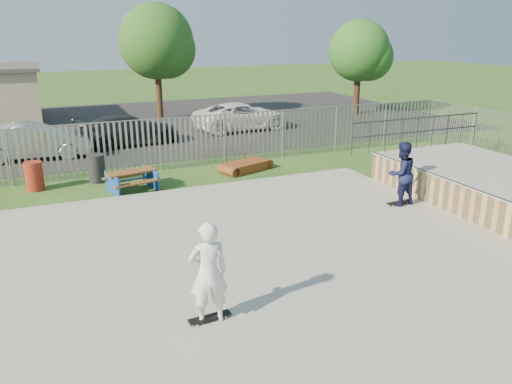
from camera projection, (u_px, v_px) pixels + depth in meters
name	position (u px, v px, depth m)	size (l,w,h in m)	color
ground	(210.00, 276.00, 11.03)	(120.00, 120.00, 0.00)	#2A561D
concrete_slab	(210.00, 273.00, 11.01)	(15.00, 12.00, 0.15)	#9A9A95
quarter_pipe	(493.00, 188.00, 15.32)	(5.50, 7.05, 2.19)	tan
fence	(193.00, 175.00, 15.09)	(26.04, 16.02, 2.00)	gray
picnic_table	(132.00, 180.00, 16.76)	(1.86, 1.64, 0.68)	brown
funbox	(246.00, 166.00, 19.12)	(1.97, 1.43, 0.35)	brown
trash_bin_red	(34.00, 176.00, 16.75)	(0.59, 0.59, 0.98)	maroon
trash_bin_grey	(97.00, 168.00, 17.65)	(0.60, 0.60, 0.99)	black
parking_lot	(102.00, 127.00, 27.61)	(40.00, 18.00, 0.02)	black
car_silver	(34.00, 141.00, 20.67)	(1.58, 4.52, 1.49)	#BBBAC0
car_dark	(129.00, 130.00, 23.24)	(1.92, 4.72, 1.37)	black
car_white	(242.00, 116.00, 26.65)	(2.38, 5.17, 1.44)	white
tree_mid	(156.00, 42.00, 28.72)	(4.31, 4.31, 6.66)	#412C1A
tree_right	(359.00, 51.00, 30.72)	(3.74, 3.74, 5.77)	#41241A
skateboard_a	(398.00, 203.00, 15.08)	(0.81, 0.25, 0.08)	black
skateboard_b	(210.00, 318.00, 9.08)	(0.81, 0.25, 0.08)	black
skater_navy	(401.00, 174.00, 14.79)	(0.93, 0.73, 1.92)	#14183F
skater_white	(208.00, 273.00, 8.79)	(0.70, 0.46, 1.92)	white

